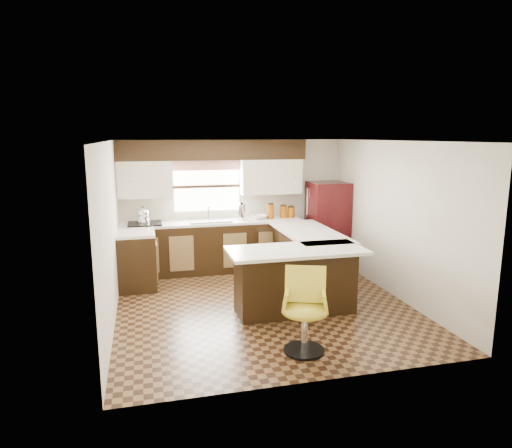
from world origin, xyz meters
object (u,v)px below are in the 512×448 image
object	(u,v)px
peninsula_long	(306,261)
bar_chair	(305,312)
peninsula_return	(295,281)
refrigerator	(327,224)

from	to	relation	value
peninsula_long	bar_chair	world-z (taller)	bar_chair
peninsula_return	bar_chair	bearing A→B (deg)	-103.53
peninsula_return	bar_chair	xyz separation A→B (m)	(-0.29, -1.20, 0.04)
peninsula_return	refrigerator	bearing A→B (deg)	57.20
peninsula_long	peninsula_return	bearing A→B (deg)	-118.30
bar_chair	peninsula_return	bearing A→B (deg)	96.37
peninsula_long	bar_chair	bearing A→B (deg)	-110.51
refrigerator	bar_chair	world-z (taller)	refrigerator
bar_chair	peninsula_long	bearing A→B (deg)	89.40
peninsula_return	refrigerator	size ratio (longest dim) A/B	1.02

